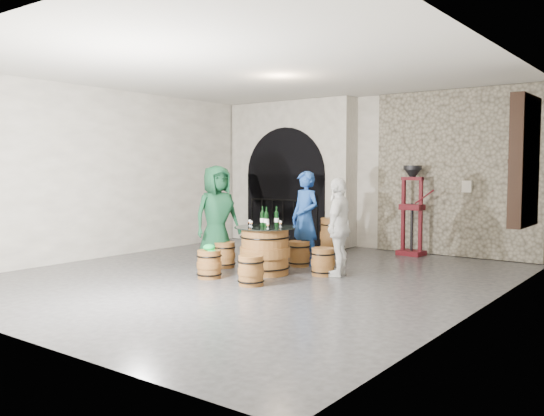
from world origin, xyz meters
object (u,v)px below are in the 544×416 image
Objects in this scene: barrel_stool_left at (224,255)px; wine_bottle_left at (263,218)px; person_blue at (305,218)px; barrel_stool_right at (323,262)px; barrel_stool_near_left at (209,264)px; wine_bottle_center at (267,219)px; corking_press at (412,203)px; person_green at (217,216)px; barrel_table at (265,251)px; wine_bottle_right at (276,218)px; side_barrel at (332,235)px; person_white at (339,227)px; barrel_stool_near_right at (251,271)px; barrel_stool_far at (299,254)px.

wine_bottle_left is at bearing -2.20° from barrel_stool_left.
barrel_stool_right is at bearing -25.02° from person_blue.
wine_bottle_center is (0.50, 0.80, 0.67)m from barrel_stool_near_left.
wine_bottle_center is at bearing -102.97° from corking_press.
corking_press reaches higher than person_green.
barrel_stool_right is 2.07m from person_green.
barrel_stool_left is 0.25× the size of corking_press.
barrel_stool_right is 1.19m from person_blue.
wine_bottle_right is at bearing 63.52° from barrel_table.
barrel_stool_left is at bearing -101.54° from side_barrel.
person_white is 4.77× the size of wine_bottle_right.
side_barrel is at bearing 102.16° from barrel_stool_near_right.
barrel_table reaches higher than barrel_stool_right.
person_white is (1.50, 1.36, 0.56)m from barrel_stool_near_left.
barrel_stool_left is 1.00× the size of barrel_stool_near_left.
side_barrel is (-0.31, 2.71, -0.55)m from wine_bottle_left.
person_white is at bearing -61.07° from person_green.
barrel_stool_near_right is at bearing -34.62° from barrel_stool_left.
side_barrel is 0.39× the size of corking_press.
barrel_stool_left is 1.00× the size of barrel_stool_far.
barrel_stool_near_left is 1.34× the size of wine_bottle_left.
barrel_table is 0.63× the size of person_white.
wine_bottle_center is at bearing -89.87° from barrel_stool_far.
corking_press reaches higher than barrel_stool_left.
person_blue is at bearing -31.69° from person_green.
person_green reaches higher than person_blue.
barrel_stool_right is 0.25× the size of corking_press.
corking_press is at bearing 20.27° from side_barrel.
barrel_stool_left and barrel_stool_near_right have the same top height.
person_blue reaches higher than barrel_table.
side_barrel is at bearing -161.24° from person_white.
barrel_stool_right is 1.00× the size of barrel_stool_near_left.
person_green reaches higher than barrel_stool_far.
barrel_stool_right is 1.02m from wine_bottle_right.
barrel_stool_far is (0.96, 0.86, 0.00)m from barrel_stool_left.
barrel_table is at bearing -4.10° from barrel_stool_left.
barrel_stool_left is 0.68m from person_green.
barrel_stool_far is at bearing -76.57° from person_blue.
person_green is 1.03m from wine_bottle_left.
corking_press is at bearing 72.30° from wine_bottle_right.
barrel_stool_far is at bearing 73.86° from barrel_stool_near_left.
barrel_table is 0.51m from wine_bottle_center.
barrel_stool_far is 1.00× the size of barrel_stool_near_left.
wine_bottle_center is (0.11, -0.04, 0.00)m from wine_bottle_left.
barrel_table is 0.95m from barrel_stool_near_right.
person_white reaches higher than wine_bottle_center.
wine_bottle_center is at bearing -4.23° from barrel_stool_left.
person_green reaches higher than person_white.
person_green is at bearing 177.47° from wine_bottle_left.
wine_bottle_center is (1.14, -0.08, 0.02)m from person_green.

